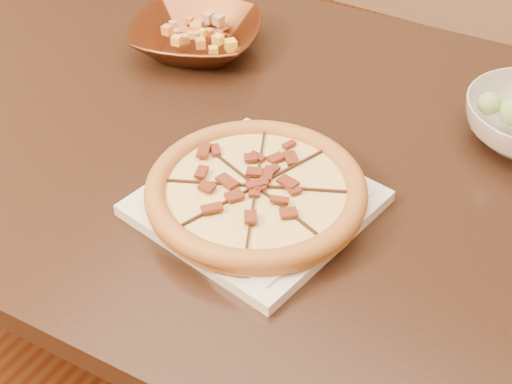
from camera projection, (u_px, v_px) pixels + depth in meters
dining_table at (262, 177)px, 1.21m from camera, size 1.55×1.05×0.75m
plate at (256, 202)px, 1.01m from camera, size 0.32×0.32×0.02m
pizza at (256, 190)px, 0.99m from camera, size 0.31×0.31×0.03m
bronze_bowl at (197, 37)px, 1.33m from camera, size 0.31×0.31×0.06m
mixed_dish at (195, 15)px, 1.30m from camera, size 0.11×0.12×0.03m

